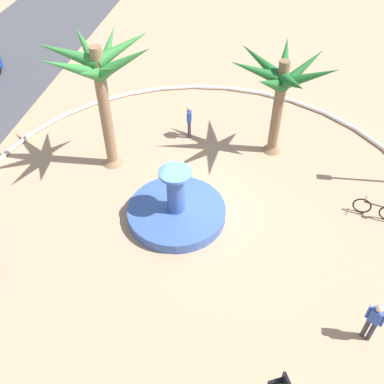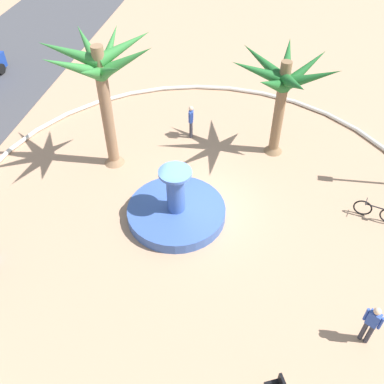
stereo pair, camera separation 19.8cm
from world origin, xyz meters
name	(u,v)px [view 2 (the right image)]	position (x,y,z in m)	size (l,w,h in m)	color
ground_plane	(198,208)	(0.00, 0.00, 0.00)	(80.00, 80.00, 0.00)	tan
plaza_curb	(199,206)	(0.00, 0.00, 0.10)	(19.10, 19.10, 0.20)	silver
fountain	(176,210)	(-0.63, 0.77, 0.32)	(3.83, 3.83, 2.31)	#38569E
palm_tree_near_fountain	(283,83)	(4.32, -2.69, 3.53)	(4.60, 4.55, 4.72)	brown
palm_tree_by_curb	(101,74)	(2.14, 4.23, 4.35)	(4.32, 4.52, 5.75)	#8E6B4C
bicycle_red_frame	(376,211)	(0.75, -6.86, 0.38)	(0.59, 1.68, 0.94)	black
person_cyclist_photo	(371,323)	(-4.64, -5.97, 0.96)	(0.35, 0.47, 1.71)	#33333D
person_pedestrian_stroll	(191,120)	(4.72, 1.24, 0.94)	(0.53, 0.23, 1.68)	#33333D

